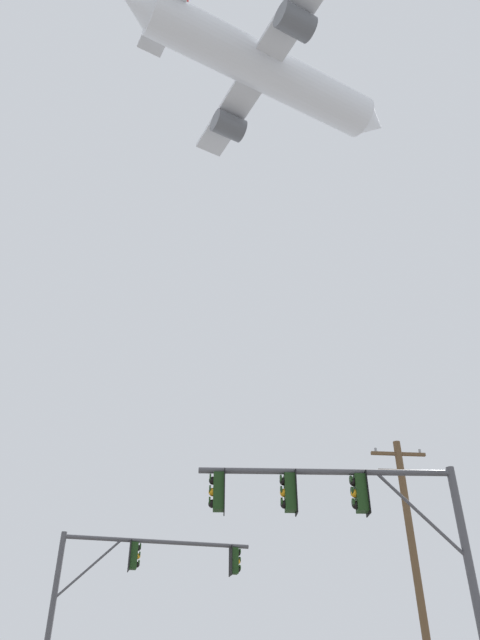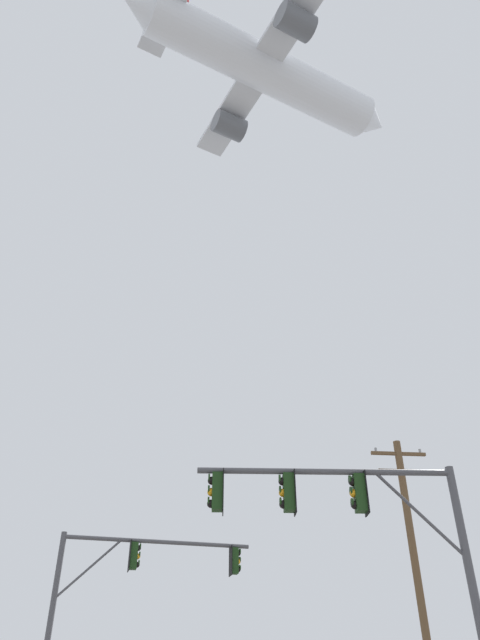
# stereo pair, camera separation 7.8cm
# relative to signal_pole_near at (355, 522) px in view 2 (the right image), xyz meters

# --- Properties ---
(signal_pole_near) EXTENTS (6.41, 0.65, 6.13)m
(signal_pole_near) POSITION_rel_signal_pole_near_xyz_m (0.00, 0.00, 0.00)
(signal_pole_near) COLOR #4C4C51
(signal_pole_near) RESTS_ON ground
(signal_pole_far) EXTENTS (6.75, 1.35, 6.13)m
(signal_pole_far) POSITION_rel_signal_pole_near_xyz_m (-5.96, 8.23, -0.11)
(signal_pole_far) COLOR #4C4C51
(signal_pole_far) RESTS_ON ground
(utility_pole) EXTENTS (2.20, 0.28, 9.82)m
(utility_pole) POSITION_rel_signal_pole_near_xyz_m (4.21, 7.67, 0.45)
(utility_pole) COLOR brown
(utility_pole) RESTS_ON ground
(airplane) EXTENTS (28.86, 22.29, 8.18)m
(airplane) POSITION_rel_signal_pole_near_xyz_m (1.60, 21.00, 49.02)
(airplane) COLOR white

